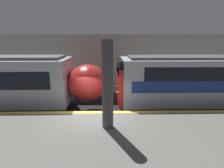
% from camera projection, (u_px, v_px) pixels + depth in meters
% --- Properties ---
extents(ground_plane, '(120.00, 120.00, 0.00)m').
position_uv_depth(ground_plane, '(96.00, 129.00, 8.90)').
color(ground_plane, black).
extents(platform, '(40.00, 4.71, 1.01)m').
position_uv_depth(platform, '(91.00, 149.00, 6.50)').
color(platform, slate).
rests_on(platform, ground).
extents(station_rear_barrier, '(50.00, 0.15, 4.87)m').
position_uv_depth(station_rear_barrier, '(100.00, 65.00, 14.45)').
color(station_rear_barrier, '#9E998E').
rests_on(station_rear_barrier, ground).
extents(support_pillar_near, '(0.44, 0.44, 3.46)m').
position_uv_depth(support_pillar_near, '(108.00, 86.00, 6.70)').
color(support_pillar_near, '#47474C').
rests_on(support_pillar_near, platform).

